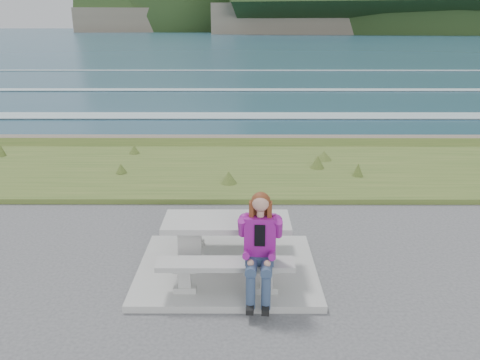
# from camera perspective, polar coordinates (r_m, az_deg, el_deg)

# --- Properties ---
(concrete_slab) EXTENTS (2.60, 2.10, 0.10)m
(concrete_slab) POSITION_cam_1_polar(r_m,az_deg,el_deg) (7.04, -1.57, -10.81)
(concrete_slab) COLOR #9F9E9A
(concrete_slab) RESTS_ON ground
(picnic_table) EXTENTS (1.80, 0.75, 0.75)m
(picnic_table) POSITION_cam_1_polar(r_m,az_deg,el_deg) (6.75, -1.62, -6.11)
(picnic_table) COLOR #9F9E9A
(picnic_table) RESTS_ON concrete_slab
(bench_landward) EXTENTS (1.80, 0.35, 0.45)m
(bench_landward) POSITION_cam_1_polar(r_m,az_deg,el_deg) (6.23, -1.79, -10.74)
(bench_landward) COLOR #9F9E9A
(bench_landward) RESTS_ON concrete_slab
(bench_seaward) EXTENTS (1.80, 0.35, 0.45)m
(bench_seaward) POSITION_cam_1_polar(r_m,az_deg,el_deg) (7.48, -1.44, -5.52)
(bench_seaward) COLOR #9F9E9A
(bench_seaward) RESTS_ON concrete_slab
(grass_verge) EXTENTS (160.00, 4.50, 0.22)m
(grass_verge) POSITION_cam_1_polar(r_m,az_deg,el_deg) (11.67, -0.86, 1.02)
(grass_verge) COLOR #395821
(grass_verge) RESTS_ON ground
(shore_drop) EXTENTS (160.00, 0.80, 2.20)m
(shore_drop) POSITION_cam_1_polar(r_m,az_deg,el_deg) (14.47, -0.67, 4.44)
(shore_drop) COLOR #695C4E
(shore_drop) RESTS_ON ground
(ocean) EXTENTS (1600.00, 1600.00, 0.09)m
(ocean) POSITION_cam_1_polar(r_m,az_deg,el_deg) (31.67, -0.22, 8.86)
(ocean) COLOR navy
(ocean) RESTS_ON ground
(headland_range) EXTENTS (729.83, 363.95, 197.99)m
(headland_range) POSITION_cam_1_polar(r_m,az_deg,el_deg) (446.97, 26.63, 17.35)
(headland_range) COLOR #695C4E
(headland_range) RESTS_ON ground
(seated_woman) EXTENTS (0.44, 0.72, 1.40)m
(seated_woman) POSITION_cam_1_polar(r_m,az_deg,el_deg) (6.03, 2.38, -9.96)
(seated_woman) COLOR navy
(seated_woman) RESTS_ON concrete_slab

